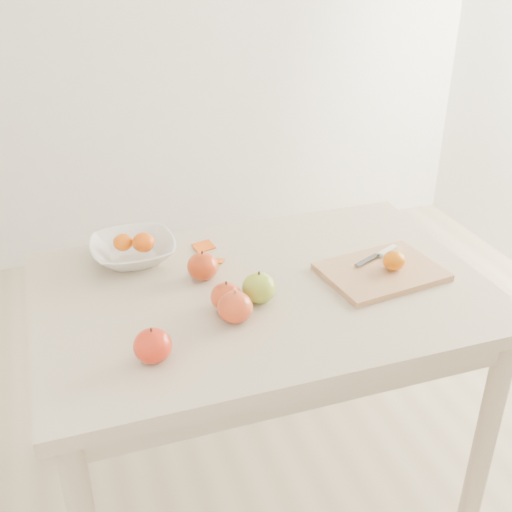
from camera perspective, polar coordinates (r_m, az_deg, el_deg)
name	(u,v)px	position (r m, az deg, el deg)	size (l,w,h in m)	color
ground	(261,485)	(2.20, 0.44, -19.67)	(3.50, 3.50, 0.00)	#C6B293
table	(262,318)	(1.77, 0.52, -5.53)	(1.20, 0.80, 0.75)	#C2B293
cutting_board	(381,272)	(1.80, 11.07, -1.39)	(0.32, 0.23, 0.02)	tan
board_tangerine	(394,260)	(1.79, 12.17, -0.38)	(0.06, 0.06, 0.05)	#D25F07
fruit_bowl	(133,251)	(1.87, -10.87, 0.48)	(0.24, 0.24, 0.06)	silver
bowl_tangerine_near	(123,242)	(1.86, -11.75, 1.20)	(0.06, 0.06, 0.05)	#D24F07
bowl_tangerine_far	(144,242)	(1.85, -9.97, 1.22)	(0.06, 0.06, 0.06)	#E54608
orange_peel_a	(204,248)	(1.92, -4.68, 0.75)	(0.06, 0.04, 0.00)	#D04D0E
orange_peel_b	(216,261)	(1.84, -3.58, -0.47)	(0.04, 0.04, 0.00)	#C7580E
paring_knife	(384,253)	(1.87, 11.34, 0.29)	(0.16, 0.08, 0.01)	silver
apple_green	(259,288)	(1.64, 0.27, -2.84)	(0.09, 0.09, 0.08)	#5D8A16
apple_red_a	(203,266)	(1.75, -4.76, -0.90)	(0.09, 0.09, 0.08)	#961602
apple_red_c	(235,307)	(1.57, -1.88, -4.57)	(0.09, 0.09, 0.08)	#A10B17
apple_red_e	(226,297)	(1.61, -2.64, -3.65)	(0.08, 0.08, 0.07)	maroon
apple_red_d	(153,346)	(1.46, -9.17, -7.87)	(0.09, 0.09, 0.08)	#A5090F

